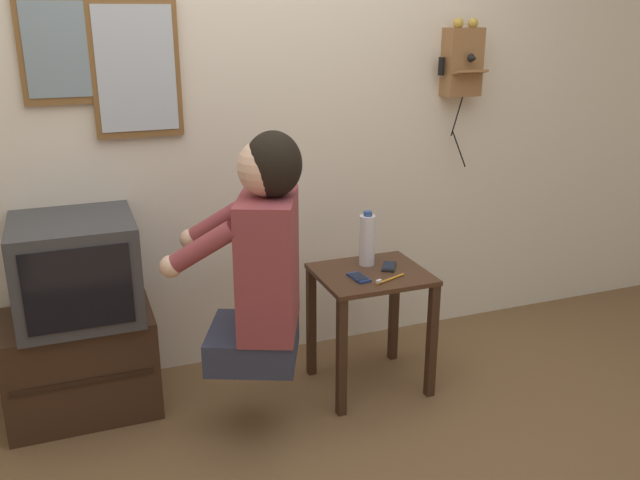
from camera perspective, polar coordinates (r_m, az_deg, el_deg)
ground_plane at (r=2.85m, az=-0.93°, el=-18.54°), size 14.00×14.00×0.00m
wall_back at (r=3.29m, az=-7.27°, el=10.66°), size 6.80×0.05×2.55m
side_table at (r=3.19m, az=4.28°, el=-4.99°), size 0.50×0.44×0.59m
person at (r=2.72m, az=-4.86°, el=-1.21°), size 0.61×0.55×0.96m
tv_stand at (r=3.26m, az=-19.41°, el=-9.77°), size 0.64×0.43×0.46m
television at (r=3.09m, az=-19.84°, el=-2.23°), size 0.50×0.52×0.44m
wall_phone_antique at (r=3.66m, az=11.88°, el=14.53°), size 0.23×0.19×0.76m
framed_picture at (r=3.13m, az=-20.99°, el=14.73°), size 0.34×0.03×0.45m
wall_mirror at (r=3.15m, az=-15.25°, el=13.73°), size 0.38×0.04×0.59m
cell_phone_held at (r=3.05m, az=3.28°, el=-3.17°), size 0.07×0.13×0.01m
cell_phone_spare at (r=3.19m, az=5.81°, el=-2.23°), size 0.12×0.14×0.01m
water_bottle at (r=3.18m, az=4.00°, el=0.03°), size 0.07×0.07×0.26m
toothbrush at (r=3.04m, az=5.77°, el=-3.32°), size 0.17×0.07×0.02m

